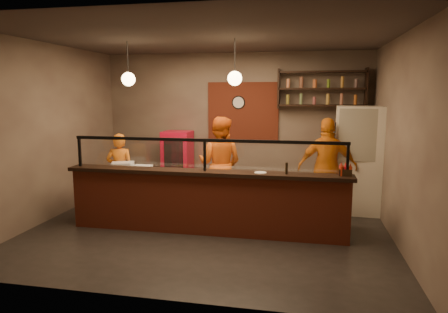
% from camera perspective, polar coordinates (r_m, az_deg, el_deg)
% --- Properties ---
extents(floor, '(6.00, 6.00, 0.00)m').
position_cam_1_polar(floor, '(7.05, -2.08, -10.08)').
color(floor, black).
rests_on(floor, ground).
extents(ceiling, '(6.00, 6.00, 0.00)m').
position_cam_1_polar(ceiling, '(6.72, -2.24, 16.68)').
color(ceiling, '#3D332F').
rests_on(ceiling, wall_back).
extents(wall_back, '(6.00, 0.00, 6.00)m').
position_cam_1_polar(wall_back, '(9.14, 1.49, 4.60)').
color(wall_back, '#786958').
rests_on(wall_back, floor).
extents(wall_left, '(0.00, 5.00, 5.00)m').
position_cam_1_polar(wall_left, '(7.95, -23.74, 3.17)').
color(wall_left, '#786958').
rests_on(wall_left, floor).
extents(wall_right, '(0.00, 5.00, 5.00)m').
position_cam_1_polar(wall_right, '(6.67, 23.79, 2.19)').
color(wall_right, '#786958').
rests_on(wall_right, floor).
extents(wall_front, '(6.00, 0.00, 6.00)m').
position_cam_1_polar(wall_front, '(4.32, -9.87, -0.49)').
color(wall_front, '#786958').
rests_on(wall_front, floor).
extents(brick_patch, '(1.60, 0.04, 1.30)m').
position_cam_1_polar(brick_patch, '(9.06, 2.72, 6.45)').
color(brick_patch, maroon).
rests_on(brick_patch, wall_back).
extents(service_counter, '(4.60, 0.25, 1.00)m').
position_cam_1_polar(service_counter, '(6.62, -2.71, -6.81)').
color(service_counter, maroon).
rests_on(service_counter, floor).
extents(counter_ledge, '(4.70, 0.37, 0.06)m').
position_cam_1_polar(counter_ledge, '(6.49, -2.75, -2.31)').
color(counter_ledge, black).
rests_on(counter_ledge, service_counter).
extents(worktop_cabinet, '(4.60, 0.75, 0.85)m').
position_cam_1_polar(worktop_cabinet, '(7.11, -1.73, -6.32)').
color(worktop_cabinet, gray).
rests_on(worktop_cabinet, floor).
extents(worktop, '(4.60, 0.75, 0.05)m').
position_cam_1_polar(worktop, '(7.00, -1.74, -2.77)').
color(worktop, white).
rests_on(worktop, worktop_cabinet).
extents(sneeze_guard, '(4.50, 0.05, 0.52)m').
position_cam_1_polar(sneeze_guard, '(6.43, -2.77, 0.66)').
color(sneeze_guard, white).
rests_on(sneeze_guard, counter_ledge).
extents(wall_shelving, '(1.84, 0.28, 0.85)m').
position_cam_1_polar(wall_shelving, '(8.80, 13.76, 9.39)').
color(wall_shelving, black).
rests_on(wall_shelving, wall_back).
extents(wall_clock, '(0.30, 0.04, 0.30)m').
position_cam_1_polar(wall_clock, '(9.05, 2.09, 7.72)').
color(wall_clock, black).
rests_on(wall_clock, wall_back).
extents(pendant_left, '(0.24, 0.24, 0.77)m').
position_cam_1_polar(pendant_left, '(7.34, -13.50, 10.71)').
color(pendant_left, black).
rests_on(pendant_left, ceiling).
extents(pendant_right, '(0.24, 0.24, 0.77)m').
position_cam_1_polar(pendant_right, '(6.78, 1.55, 11.11)').
color(pendant_right, black).
rests_on(pendant_right, ceiling).
extents(cook_left, '(0.61, 0.45, 1.52)m').
position_cam_1_polar(cook_left, '(8.31, -14.60, -1.99)').
color(cook_left, orange).
rests_on(cook_left, floor).
extents(cook_mid, '(0.99, 0.82, 1.86)m').
position_cam_1_polar(cook_mid, '(7.86, -0.59, -1.06)').
color(cook_mid, '#D85C14').
rests_on(cook_mid, floor).
extents(cook_right, '(1.12, 0.54, 1.86)m').
position_cam_1_polar(cook_right, '(7.70, 14.55, -1.55)').
color(cook_right, orange).
rests_on(cook_right, floor).
extents(fridge, '(0.90, 0.85, 2.06)m').
position_cam_1_polar(fridge, '(8.17, 18.53, -0.43)').
color(fridge, beige).
rests_on(fridge, floor).
extents(red_cooler, '(0.63, 0.58, 1.45)m').
position_cam_1_polar(red_cooler, '(9.21, -6.62, -0.91)').
color(red_cooler, red).
rests_on(red_cooler, floor).
extents(pizza_dough, '(0.70, 0.70, 0.01)m').
position_cam_1_polar(pizza_dough, '(6.93, -2.42, -2.62)').
color(pizza_dough, silver).
rests_on(pizza_dough, worktop).
extents(prep_tub_a, '(0.41, 0.38, 0.17)m').
position_cam_1_polar(prep_tub_a, '(7.46, -14.43, -1.46)').
color(prep_tub_a, silver).
rests_on(prep_tub_a, worktop).
extents(prep_tub_b, '(0.37, 0.34, 0.15)m').
position_cam_1_polar(prep_tub_b, '(7.58, -13.83, -1.34)').
color(prep_tub_b, white).
rests_on(prep_tub_b, worktop).
extents(prep_tub_c, '(0.32, 0.26, 0.16)m').
position_cam_1_polar(prep_tub_c, '(7.13, -11.61, -1.89)').
color(prep_tub_c, white).
rests_on(prep_tub_c, worktop).
extents(rolling_pin, '(0.34, 0.29, 0.07)m').
position_cam_1_polar(rolling_pin, '(7.23, -7.29, -1.99)').
color(rolling_pin, yellow).
rests_on(rolling_pin, worktop).
extents(condiment_caddy, '(0.20, 0.16, 0.11)m').
position_cam_1_polar(condiment_caddy, '(6.37, 16.95, -2.15)').
color(condiment_caddy, black).
rests_on(condiment_caddy, counter_ledge).
extents(pepper_mill, '(0.05, 0.05, 0.18)m').
position_cam_1_polar(pepper_mill, '(6.27, 8.93, -1.69)').
color(pepper_mill, black).
rests_on(pepper_mill, counter_ledge).
extents(small_plate, '(0.22, 0.22, 0.01)m').
position_cam_1_polar(small_plate, '(6.32, 5.23, -2.31)').
color(small_plate, silver).
rests_on(small_plate, counter_ledge).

